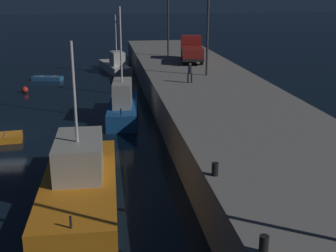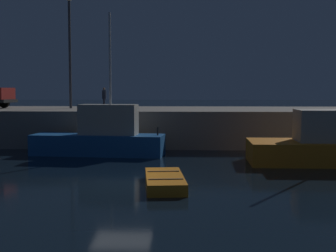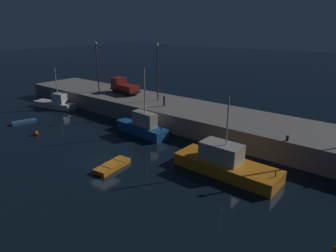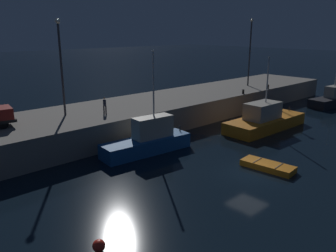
{
  "view_description": "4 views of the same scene",
  "coord_description": "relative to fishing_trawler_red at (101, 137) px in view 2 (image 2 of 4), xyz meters",
  "views": [
    {
      "loc": [
        31.3,
        7.21,
        9.85
      ],
      "look_at": [
        3.08,
        11.44,
        0.97
      ],
      "focal_mm": 47.07,
      "sensor_mm": 36.0,
      "label": 1
    },
    {
      "loc": [
        2.78,
        -19.29,
        4.05
      ],
      "look_at": [
        1.53,
        11.25,
        1.61
      ],
      "focal_mm": 49.08,
      "sensor_mm": 36.0,
      "label": 2
    },
    {
      "loc": [
        23.15,
        -17.92,
        13.8
      ],
      "look_at": [
        0.25,
        10.67,
        1.2
      ],
      "focal_mm": 31.44,
      "sensor_mm": 36.0,
      "label": 3
    },
    {
      "loc": [
        -20.35,
        -13.34,
        10.36
      ],
      "look_at": [
        1.15,
        10.15,
        1.36
      ],
      "focal_mm": 36.74,
      "sensor_mm": 36.0,
      "label": 4
    }
  ],
  "objects": [
    {
      "name": "dockworker",
      "position": [
        -0.77,
        5.5,
        2.39
      ],
      "size": [
        0.33,
        0.43,
        1.62
      ],
      "color": "black",
      "rests_on": "pier_quay"
    },
    {
      "name": "pier_quay",
      "position": [
        2.51,
        7.22,
        0.19
      ],
      "size": [
        69.37,
        9.53,
        2.57
      ],
      "color": "gray",
      "rests_on": "ground"
    },
    {
      "name": "rowboat_white_mid",
      "position": [
        4.38,
        -9.1,
        -0.86
      ],
      "size": [
        1.96,
        4.14,
        0.51
      ],
      "color": "orange",
      "rests_on": "ground"
    },
    {
      "name": "fishing_trawler_red",
      "position": [
        0.0,
        0.0,
        0.0
      ],
      "size": [
        8.31,
        2.92,
        8.68
      ],
      "color": "#195193",
      "rests_on": "ground"
    },
    {
      "name": "lamp_post_east",
      "position": [
        -3.79,
        7.61,
        6.5
      ],
      "size": [
        0.44,
        0.44,
        8.68
      ],
      "color": "#38383D",
      "rests_on": "pier_quay"
    },
    {
      "name": "ground_plane",
      "position": [
        2.51,
        -8.68,
        -1.1
      ],
      "size": [
        320.0,
        320.0,
        0.0
      ],
      "primitive_type": "plane",
      "color": "black"
    }
  ]
}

